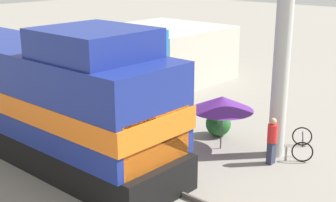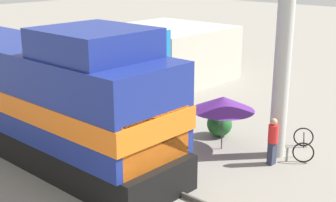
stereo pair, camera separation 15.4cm
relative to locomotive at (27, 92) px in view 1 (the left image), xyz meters
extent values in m
plane|color=gray|center=(0.00, -5.24, -2.09)|extent=(120.00, 120.00, 0.00)
cube|color=#4C4742|center=(-0.72, -5.24, -2.01)|extent=(0.08, 34.05, 0.15)
cube|color=#4C4742|center=(0.72, -5.24, -2.01)|extent=(0.08, 34.05, 0.15)
cube|color=black|center=(0.00, 0.39, -1.54)|extent=(2.85, 14.34, 1.10)
cube|color=navy|center=(0.00, 0.39, 0.41)|extent=(3.10, 13.77, 2.79)
cube|color=orange|center=(0.00, 0.39, 0.13)|extent=(3.14, 13.91, 0.70)
cube|color=orange|center=(0.00, -5.49, -0.22)|extent=(2.63, 2.01, 1.54)
cube|color=navy|center=(0.00, -3.91, 2.25)|extent=(2.91, 3.16, 0.87)
cylinder|color=#B2B2AD|center=(5.33, -7.25, 2.48)|extent=(0.57, 0.57, 9.14)
cylinder|color=#4C4C4C|center=(4.48, -5.47, -1.15)|extent=(0.05, 0.05, 1.88)
cone|color=#4C1E72|center=(4.48, -5.47, -0.34)|extent=(2.29, 2.29, 0.51)
cube|color=#595959|center=(5.76, -0.61, -0.89)|extent=(0.12, 0.12, 2.39)
cube|color=#1972BF|center=(5.76, -0.61, 0.93)|extent=(2.57, 0.08, 1.27)
sphere|color=#236028|center=(5.51, -4.61, -1.59)|extent=(1.00, 1.00, 1.00)
cube|color=#2D3347|center=(4.53, -7.52, -1.69)|extent=(0.30, 0.20, 0.79)
cylinder|color=red|center=(4.53, -7.52, -0.99)|extent=(0.34, 0.34, 0.62)
sphere|color=tan|center=(4.53, -7.52, -0.56)|extent=(0.23, 0.23, 0.23)
torus|color=black|center=(5.37, -8.25, -1.72)|extent=(0.37, 0.68, 0.73)
torus|color=black|center=(6.73, -7.58, -1.72)|extent=(0.37, 0.68, 0.73)
cube|color=black|center=(6.05, -7.92, -1.51)|extent=(1.17, 0.61, 0.04)
cylinder|color=black|center=(5.81, -8.03, -1.59)|extent=(0.04, 0.04, 0.31)
cube|color=#B7B2A3|center=(11.02, 3.17, -0.57)|extent=(6.12, 6.15, 3.05)
camera|label=1|loc=(-8.80, -14.66, 4.60)|focal=50.00mm
camera|label=2|loc=(-8.70, -14.78, 4.60)|focal=50.00mm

